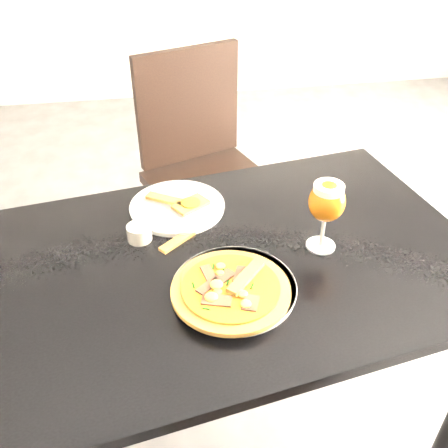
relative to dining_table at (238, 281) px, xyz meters
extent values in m
plane|color=#505052|center=(0.33, -0.03, -0.66)|extent=(6.00, 6.00, 0.00)
cube|color=black|center=(0.00, 0.00, 0.08)|extent=(1.31, 0.98, 0.03)
cylinder|color=black|center=(-0.59, 0.25, -0.30)|extent=(0.05, 0.05, 0.72)
cylinder|color=black|center=(0.48, 0.42, -0.30)|extent=(0.05, 0.05, 0.72)
cube|color=black|center=(0.05, 0.73, -0.17)|extent=(0.58, 0.58, 0.04)
cylinder|color=black|center=(-0.06, 0.50, -0.43)|extent=(0.04, 0.04, 0.47)
cylinder|color=black|center=(0.28, 0.62, -0.43)|extent=(0.04, 0.04, 0.47)
cylinder|color=black|center=(-0.19, 0.84, -0.43)|extent=(0.04, 0.04, 0.47)
cylinder|color=black|center=(0.16, 0.97, -0.43)|extent=(0.04, 0.04, 0.47)
cube|color=black|center=(-0.02, 0.93, 0.10)|extent=(0.42, 0.18, 0.46)
cylinder|color=silver|center=(-0.03, -0.13, 0.10)|extent=(0.39, 0.39, 0.02)
cylinder|color=brown|center=(-0.05, -0.14, 0.11)|extent=(0.27, 0.27, 0.01)
cylinder|color=#CA4E10|center=(-0.05, -0.14, 0.12)|extent=(0.22, 0.22, 0.01)
cube|color=#4C2C21|center=(-0.02, -0.14, 0.12)|extent=(0.05, 0.03, 0.00)
cube|color=#4C2C21|center=(-0.02, -0.10, 0.12)|extent=(0.05, 0.06, 0.00)
cube|color=#4C2C21|center=(-0.08, -0.09, 0.12)|extent=(0.05, 0.06, 0.00)
cube|color=#4C2C21|center=(-0.08, -0.14, 0.12)|extent=(0.05, 0.03, 0.00)
cube|color=#4C2C21|center=(-0.07, -0.19, 0.12)|extent=(0.05, 0.06, 0.00)
cube|color=#4C2C21|center=(-0.01, -0.20, 0.12)|extent=(0.05, 0.06, 0.00)
ellipsoid|color=#EBDD4C|center=(-0.03, -0.14, 0.13)|extent=(0.03, 0.03, 0.01)
ellipsoid|color=#EBDD4C|center=(-0.03, -0.08, 0.13)|extent=(0.03, 0.03, 0.01)
ellipsoid|color=#EBDD4C|center=(-0.06, -0.13, 0.13)|extent=(0.03, 0.03, 0.01)
ellipsoid|color=#EBDD4C|center=(-0.11, -0.15, 0.13)|extent=(0.03, 0.03, 0.01)
ellipsoid|color=#EBDD4C|center=(-0.06, -0.16, 0.13)|extent=(0.03, 0.03, 0.01)
ellipsoid|color=#EBDD4C|center=(-0.03, -0.21, 0.13)|extent=(0.03, 0.03, 0.01)
ellipsoid|color=#EBDD4C|center=(-0.03, -0.15, 0.13)|extent=(0.03, 0.03, 0.01)
cube|color=#0D4C0E|center=(-0.04, -0.13, 0.12)|extent=(0.01, 0.02, 0.00)
cube|color=#0D4C0E|center=(-0.05, -0.10, 0.12)|extent=(0.01, 0.02, 0.00)
cube|color=#0D4C0E|center=(-0.09, -0.08, 0.12)|extent=(0.01, 0.02, 0.00)
cube|color=#0D4C0E|center=(-0.07, -0.13, 0.12)|extent=(0.02, 0.01, 0.00)
cube|color=#0D4C0E|center=(-0.10, -0.14, 0.12)|extent=(0.02, 0.00, 0.00)
cube|color=#0D4C0E|center=(-0.06, -0.15, 0.12)|extent=(0.02, 0.01, 0.00)
cube|color=#0D4C0E|center=(-0.07, -0.18, 0.12)|extent=(0.01, 0.02, 0.00)
cube|color=#0D4C0E|center=(-0.06, -0.22, 0.12)|extent=(0.01, 0.02, 0.00)
cube|color=#0D4C0E|center=(-0.04, -0.17, 0.12)|extent=(0.01, 0.02, 0.00)
cube|color=#0D4C0E|center=(0.00, -0.18, 0.12)|extent=(0.02, 0.01, 0.00)
cube|color=#0D4C0E|center=(-0.03, -0.15, 0.12)|extent=(0.02, 0.01, 0.00)
cube|color=#0D4C0E|center=(0.00, -0.13, 0.12)|extent=(0.02, 0.01, 0.00)
cube|color=#0D4C0E|center=(0.01, -0.10, 0.12)|extent=(0.02, 0.01, 0.00)
cube|color=brown|center=(-0.02, -0.11, 0.13)|extent=(0.10, 0.11, 0.01)
cylinder|color=silver|center=(-0.13, 0.23, 0.10)|extent=(0.30, 0.30, 0.01)
cube|color=brown|center=(-0.16, 0.25, 0.11)|extent=(0.11, 0.09, 0.01)
cube|color=brown|center=(-0.10, 0.21, 0.11)|extent=(0.11, 0.10, 0.01)
cylinder|color=#CA4E10|center=(-0.10, 0.21, 0.12)|extent=(0.05, 0.05, 0.00)
cube|color=brown|center=(-0.15, 0.07, 0.09)|extent=(0.10, 0.09, 0.01)
cylinder|color=silver|center=(-0.24, 0.10, 0.11)|extent=(0.06, 0.06, 0.04)
cylinder|color=gold|center=(-0.24, 0.10, 0.13)|extent=(0.06, 0.06, 0.01)
cylinder|color=#B8BCC1|center=(0.21, 0.00, 0.09)|extent=(0.08, 0.08, 0.01)
cylinder|color=#B8BCC1|center=(0.21, 0.00, 0.14)|extent=(0.01, 0.01, 0.08)
ellipsoid|color=#9E510F|center=(0.21, 0.00, 0.23)|extent=(0.09, 0.09, 0.10)
cylinder|color=white|center=(0.21, 0.00, 0.27)|extent=(0.07, 0.07, 0.02)
camera|label=1|loc=(-0.20, -0.95, 0.89)|focal=40.00mm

